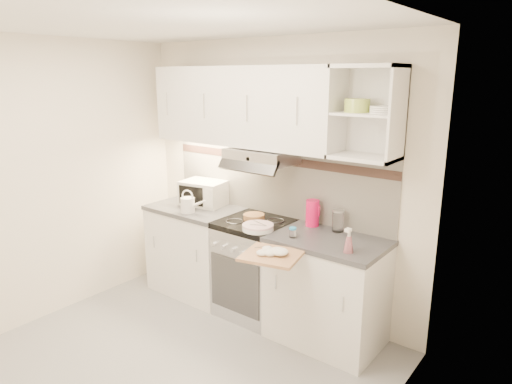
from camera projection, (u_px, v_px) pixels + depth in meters
ground at (167, 369)px, 3.47m from camera, size 3.00×3.00×0.00m
room_shell at (194, 151)px, 3.35m from camera, size 3.04×2.84×2.52m
base_cabinet_left at (197, 251)px, 4.66m from camera, size 0.90×0.60×0.86m
worktop_left at (196, 209)px, 4.54m from camera, size 0.92×0.62×0.04m
base_cabinet_right at (327, 292)px, 3.77m from camera, size 0.90×0.60×0.86m
worktop_right at (329, 241)px, 3.65m from camera, size 0.92×0.62×0.04m
electric_range at (255, 267)px, 4.21m from camera, size 0.60×0.60×0.90m
microwave at (204, 193)px, 4.59m from camera, size 0.48×0.39×0.24m
watering_can at (188, 204)px, 4.33m from camera, size 0.26×0.15×0.22m
plate_stack at (258, 227)px, 3.85m from camera, size 0.27×0.27×0.06m
bread_loaf at (254, 217)px, 4.14m from camera, size 0.19×0.19×0.05m
pink_pitcher at (313, 213)px, 3.94m from camera, size 0.12×0.12×0.23m
glass_jar at (338, 221)px, 3.80m from camera, size 0.10×0.10×0.19m
spice_jar at (293, 232)px, 3.67m from camera, size 0.06×0.06×0.08m
spray_bottle at (349, 242)px, 3.35m from camera, size 0.08×0.08×0.20m
cutting_board at (272, 255)px, 3.38m from camera, size 0.49×0.46×0.02m
dish_towel at (270, 251)px, 3.35m from camera, size 0.25×0.22×0.06m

